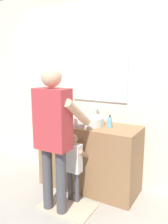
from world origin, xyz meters
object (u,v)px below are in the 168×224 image
Objects in this scene: toothbrush_cup at (67,118)px; soap_bottle at (110,122)px; child_toddler at (74,162)px; adult_parent at (54,128)px.

toothbrush_cup is 0.62m from soap_bottle.
toothbrush_cup is 0.66m from child_toddler.
child_toddler is 0.55m from adult_parent.
child_toddler is 0.53× the size of adult_parent.
adult_parent reaches higher than toothbrush_cup.
child_toddler is at bearing 72.01° from adult_parent.
soap_bottle is at bearing 2.44° from toothbrush_cup.
toothbrush_cup is 0.13× the size of adult_parent.
toothbrush_cup reaches higher than child_toddler.
child_toddler is at bearing -126.04° from soap_bottle.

